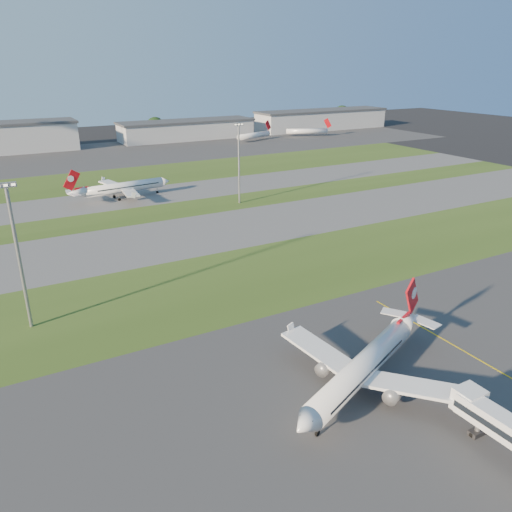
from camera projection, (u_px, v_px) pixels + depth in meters
ground at (495, 392)px, 70.30m from camera, size 700.00×700.00×0.00m
apron_near at (495, 392)px, 70.29m from camera, size 300.00×70.00×0.01m
grass_strip_a at (294, 268)px, 112.69m from camera, size 300.00×34.00×0.01m
taxiway_a at (229, 229)px, 139.60m from camera, size 300.00×32.00×0.01m
grass_strip_b at (195, 208)px, 159.98m from camera, size 300.00×18.00×0.01m
taxiway_b at (171, 193)px, 177.91m from camera, size 300.00×26.00×0.01m
grass_strip_c at (144, 176)px, 204.82m from camera, size 300.00×40.00×0.01m
apron_far at (108, 154)px, 253.74m from camera, size 400.00×80.00×0.01m
airliner_parked at (363, 368)px, 69.64m from camera, size 31.32×26.63×10.40m
airliner_taxiing at (124, 188)px, 169.70m from camera, size 33.80×28.53×10.56m
mini_jet_near at (254, 135)px, 295.09m from camera, size 27.56×11.60×9.48m
mini_jet_far at (307, 131)px, 313.02m from camera, size 26.74×13.70×9.48m
light_mast_west at (17, 248)px, 82.48m from camera, size 3.20×0.70×25.80m
light_mast_centre at (239, 158)px, 159.76m from camera, size 3.20×0.70×25.80m
hangar_west at (4, 137)px, 255.10m from camera, size 71.40×23.00×15.20m
hangar_east at (187, 130)px, 301.00m from camera, size 81.60×23.00×11.20m
hangar_far_east at (322, 119)px, 345.82m from camera, size 96.90×23.00×13.20m
tree_mid_west at (53, 135)px, 276.02m from camera, size 9.90×9.90×10.80m
tree_mid_east at (155, 127)px, 305.22m from camera, size 11.55×11.55×12.60m
tree_east at (263, 121)px, 337.70m from camera, size 10.45×10.45×11.40m
tree_far_east at (342, 114)px, 372.11m from camera, size 12.65×12.65×13.80m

